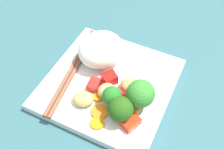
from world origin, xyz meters
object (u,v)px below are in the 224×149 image
object	(u,v)px
rice_mound	(101,50)
broccoli_floret_2	(121,109)
carrot_slice_4	(96,96)
chopstick_pair	(73,69)
square_plate	(109,84)

from	to	relation	value
rice_mound	broccoli_floret_2	size ratio (longest dim) A/B	1.72
carrot_slice_4	chopstick_pair	distance (cm)	8.33
square_plate	broccoli_floret_2	world-z (taller)	broccoli_floret_2
rice_mound	broccoli_floret_2	distance (cm)	14.64
square_plate	chopstick_pair	bearing A→B (deg)	-174.05
broccoli_floret_2	carrot_slice_4	xyz separation A→B (cm)	(-6.17, 2.18, -2.97)
rice_mound	carrot_slice_4	distance (cm)	9.92
carrot_slice_4	chopstick_pair	bearing A→B (deg)	153.71
square_plate	broccoli_floret_2	size ratio (longest dim) A/B	4.38
carrot_slice_4	broccoli_floret_2	bearing A→B (deg)	-19.48
carrot_slice_4	chopstick_pair	xyz separation A→B (cm)	(-7.47, 3.69, 0.15)
square_plate	broccoli_floret_2	distance (cm)	9.72
broccoli_floret_2	carrot_slice_4	size ratio (longest dim) A/B	2.78
chopstick_pair	carrot_slice_4	bearing A→B (deg)	54.81
square_plate	carrot_slice_4	size ratio (longest dim) A/B	12.17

